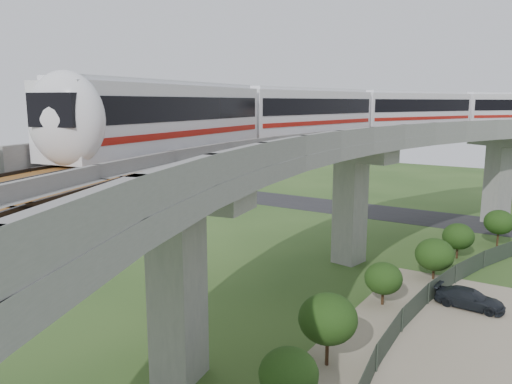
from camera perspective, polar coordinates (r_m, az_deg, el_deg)
ground at (r=33.92m, az=2.12°, el=-12.33°), size 160.00×160.00×0.00m
dirt_lot at (r=28.21m, az=26.39°, el=-18.34°), size 18.00×26.00×0.04m
asphalt_road at (r=60.56m, az=16.81°, el=-2.58°), size 60.00×8.00×0.03m
viaduct at (r=29.81m, az=8.60°, el=2.48°), size 19.58×73.98×11.40m
metro_train at (r=43.32m, az=14.29°, el=9.01°), size 19.13×59.55×3.64m
fence at (r=30.26m, az=18.73°, el=-14.25°), size 3.87×38.73×1.50m
tree_0 at (r=50.15m, az=26.03°, el=-3.12°), size 2.61×2.61×3.43m
tree_1 at (r=45.27m, az=22.12°, el=-4.72°), size 2.58×2.58×3.01m
tree_2 at (r=39.37m, az=19.74°, el=-6.74°), size 2.82×2.82×3.12m
tree_3 at (r=33.64m, az=14.36°, el=-9.54°), size 2.43×2.43×2.85m
tree_4 at (r=25.59m, az=8.22°, el=-14.14°), size 2.94×2.94×3.76m
tree_5 at (r=21.85m, az=3.75°, el=-20.03°), size 2.50×2.50×3.08m
car_dark at (r=35.32m, az=23.22°, el=-11.12°), size 4.30×1.94×1.22m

